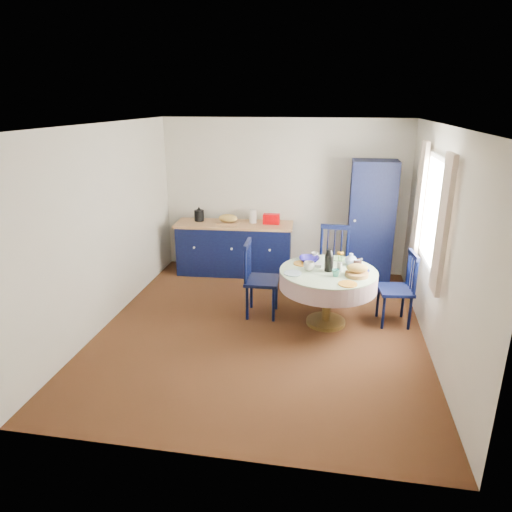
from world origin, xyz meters
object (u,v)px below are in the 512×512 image
Objects in this scene: chair_far at (333,262)px; mug_a at (309,266)px; kitchen_counter at (234,247)px; mug_b at (336,273)px; cobalt_bowl at (309,260)px; mug_d at (315,256)px; chair_right at (399,288)px; chair_left at (259,278)px; dining_table at (329,279)px; pantry_cabinet at (371,223)px; mug_c at (357,263)px.

chair_far reaches higher than mug_a.
kitchen_counter is at bearing 158.86° from chair_far.
cobalt_bowl is (-0.34, 0.47, -0.01)m from mug_b.
chair_right is at bearing -12.60° from mug_d.
chair_right is at bearing -90.20° from chair_left.
chair_left reaches higher than dining_table.
dining_table is at bearing -49.33° from kitchen_counter.
chair_left is 0.81m from mug_d.
cobalt_bowl is at bearing -113.70° from mug_d.
pantry_cabinet is 1.56m from cobalt_bowl.
mug_a is at bearing -86.50° from chair_right.
pantry_cabinet is 1.50m from chair_right.
chair_far is 1.14m from mug_b.
dining_table is 1.19× the size of chair_left.
chair_right is at bearing -5.15° from cobalt_bowl.
dining_table reaches higher than cobalt_bowl.
cobalt_bowl is (-0.61, 0.06, -0.01)m from mug_c.
mug_d is (0.71, 0.29, 0.26)m from chair_left.
mug_c is (-0.24, -1.35, -0.18)m from pantry_cabinet.
chair_left is 11.08× the size of mug_d.
mug_a is at bearing -118.21° from pantry_cabinet.
mug_b is at bearing -51.17° from kitchen_counter.
chair_far reaches higher than cobalt_bowl.
chair_far is 3.93× the size of cobalt_bowl.
mug_b reaches higher than cobalt_bowl.
mug_a is 0.45m from mug_d.
kitchen_counter reaches higher than mug_a.
pantry_cabinet is 16.28× the size of mug_c.
mug_b is at bearing -106.56° from pantry_cabinet.
dining_table is 0.41m from cobalt_bowl.
mug_d is (-0.55, 0.20, -0.00)m from mug_c.
cobalt_bowl is at bearing -78.77° from chair_left.
chair_far is 8.88× the size of mug_c.
chair_left is at bearing -138.46° from chair_far.
mug_a is 0.51× the size of cobalt_bowl.
chair_right is (2.46, -1.45, 0.05)m from kitchen_counter.
chair_left is at bearing -176.01° from mug_c.
dining_table is 0.44m from mug_c.
mug_c is (0.34, 0.22, 0.17)m from dining_table.
mug_d is (0.05, 0.45, -0.01)m from mug_a.
chair_left reaches higher than mug_d.
chair_left reaches higher than cobalt_bowl.
chair_right reaches higher than mug_c.
kitchen_counter is at bearing -127.13° from chair_right.
mug_a is 0.31m from cobalt_bowl.
chair_far is (1.62, -0.71, 0.09)m from kitchen_counter.
mug_c is (0.60, 0.25, -0.01)m from mug_a.
mug_a is 0.37m from mug_b.
chair_right is (0.84, -0.74, -0.04)m from chair_far.
mug_c reaches higher than mug_d.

